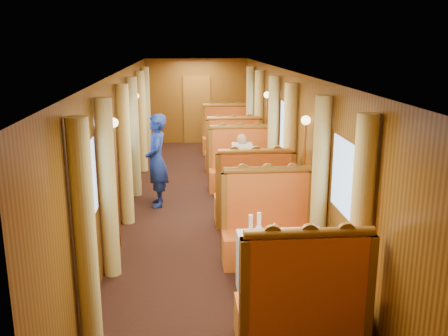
{
  "coord_description": "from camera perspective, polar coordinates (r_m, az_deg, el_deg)",
  "views": [
    {
      "loc": [
        -0.39,
        -8.92,
        3.03
      ],
      "look_at": [
        0.23,
        -1.26,
        1.05
      ],
      "focal_mm": 40.0,
      "sensor_mm": 36.0,
      "label": 1
    }
  ],
  "objects": [
    {
      "name": "table_far",
      "position": [
        12.75,
        0.62,
        2.43
      ],
      "size": [
        1.05,
        0.72,
        0.75
      ],
      "primitive_type": "cube",
      "color": "white",
      "rests_on": "floor"
    },
    {
      "name": "banquette_mid_aft",
      "position": [
        10.33,
        1.87,
        -0.17
      ],
      "size": [
        1.3,
        0.55,
        1.34
      ],
      "color": "#BA3514",
      "rests_on": "floor"
    },
    {
      "name": "wall_near",
      "position": [
        3.44,
        2.7,
        -16.73
      ],
      "size": [
        3.0,
        0.01,
        2.5
      ],
      "primitive_type": null,
      "rotation": [
        -1.57,
        0.0,
        0.0
      ],
      "color": "brown",
      "rests_on": "floor"
    },
    {
      "name": "curtain_left_near_b",
      "position": [
        6.55,
        -13.12,
        -2.41
      ],
      "size": [
        0.22,
        0.22,
        2.35
      ],
      "primitive_type": "cylinder",
      "color": "#E2D074",
      "rests_on": "floor"
    },
    {
      "name": "cup_outboard",
      "position": [
        6.09,
        4.02,
        -6.53
      ],
      "size": [
        0.08,
        0.08,
        0.26
      ],
      "rotation": [
        0.0,
        0.0,
        -0.37
      ],
      "color": "white",
      "rests_on": "table_near"
    },
    {
      "name": "passenger",
      "position": [
        10.0,
        2.06,
        1.21
      ],
      "size": [
        0.4,
        0.44,
        0.76
      ],
      "color": "beige",
      "rests_on": "banquette_mid_aft"
    },
    {
      "name": "table_mid",
      "position": [
        9.38,
        2.56,
        -2.02
      ],
      "size": [
        1.05,
        0.72,
        0.75
      ],
      "primitive_type": "cube",
      "color": "white",
      "rests_on": "floor"
    },
    {
      "name": "wall_left",
      "position": [
        9.16,
        -11.49,
        2.95
      ],
      "size": [
        0.01,
        12.0,
        2.5
      ],
      "primitive_type": null,
      "rotation": [
        1.57,
        0.0,
        1.57
      ],
      "color": "brown",
      "rests_on": "floor"
    },
    {
      "name": "banquette_near_fwd",
      "position": [
        5.25,
        8.92,
        -15.55
      ],
      "size": [
        1.3,
        0.55,
        1.34
      ],
      "color": "#BA3514",
      "rests_on": "floor"
    },
    {
      "name": "cup_inboard",
      "position": [
        6.01,
        3.07,
        -6.8
      ],
      "size": [
        0.08,
        0.08,
        0.26
      ],
      "rotation": [
        0.0,
        0.0,
        0.36
      ],
      "color": "white",
      "rests_on": "table_near"
    },
    {
      "name": "curtain_right_mid_b",
      "position": [
        10.03,
        5.64,
        3.72
      ],
      "size": [
        0.22,
        0.22,
        2.35
      ],
      "primitive_type": "cylinder",
      "color": "#E2D074",
      "rests_on": "floor"
    },
    {
      "name": "banquette_far_aft",
      "position": [
        13.73,
        0.23,
        3.51
      ],
      "size": [
        1.3,
        0.55,
        1.34
      ],
      "color": "#BA3514",
      "rests_on": "floor"
    },
    {
      "name": "curtain_right_mid_a",
      "position": [
        8.53,
        7.48,
        1.77
      ],
      "size": [
        0.22,
        0.22,
        2.35
      ],
      "primitive_type": "cylinder",
      "color": "#E2D074",
      "rests_on": "floor"
    },
    {
      "name": "fruit_plate",
      "position": [
        5.93,
        9.82,
        -8.18
      ],
      "size": [
        0.2,
        0.2,
        0.05
      ],
      "rotation": [
        0.0,
        0.0,
        0.21
      ],
      "color": "white",
      "rests_on": "table_near"
    },
    {
      "name": "wall_far",
      "position": [
        15.03,
        -3.12,
        7.63
      ],
      "size": [
        3.0,
        0.01,
        2.5
      ],
      "primitive_type": null,
      "rotation": [
        1.57,
        0.0,
        0.0
      ],
      "color": "brown",
      "rests_on": "floor"
    },
    {
      "name": "window_right_far",
      "position": [
        12.66,
        3.97,
        7.25
      ],
      "size": [
        0.01,
        1.2,
        0.9
      ],
      "primitive_type": null,
      "rotation": [
        1.57,
        0.0,
        -1.57
      ],
      "color": "#86ADDE",
      "rests_on": "wall_right"
    },
    {
      "name": "window_left_mid",
      "position": [
        9.12,
        -11.46,
        4.19
      ],
      "size": [
        0.01,
        1.2,
        0.9
      ],
      "primitive_type": null,
      "rotation": [
        1.57,
        0.0,
        1.57
      ],
      "color": "#86ADDE",
      "rests_on": "wall_left"
    },
    {
      "name": "teapot_right",
      "position": [
        5.82,
        6.8,
        -8.08
      ],
      "size": [
        0.16,
        0.13,
        0.12
      ],
      "primitive_type": null,
      "rotation": [
        0.0,
        0.0,
        0.11
      ],
      "color": "silver",
      "rests_on": "tea_tray"
    },
    {
      "name": "ceiling",
      "position": [
        8.94,
        -2.14,
        11.04
      ],
      "size": [
        3.0,
        12.0,
        0.01
      ],
      "primitive_type": null,
      "rotation": [
        3.14,
        0.0,
        0.0
      ],
      "color": "silver",
      "rests_on": "wall_left"
    },
    {
      "name": "rose_vase_far",
      "position": [
        12.62,
        0.49,
        4.86
      ],
      "size": [
        0.06,
        0.06,
        0.36
      ],
      "rotation": [
        0.0,
        0.0,
        -0.26
      ],
      "color": "silver",
      "rests_on": "table_far"
    },
    {
      "name": "sconce_right_fore",
      "position": [
        7.57,
        9.19,
        1.7
      ],
      "size": [
        0.14,
        0.14,
        1.95
      ],
      "color": "#BF8C3F",
      "rests_on": "floor"
    },
    {
      "name": "teapot_back",
      "position": [
        6.03,
        5.77,
        -7.23
      ],
      "size": [
        0.16,
        0.13,
        0.12
      ],
      "primitive_type": null,
      "rotation": [
        0.0,
        0.0,
        0.13
      ],
      "color": "silver",
      "rests_on": "tea_tray"
    },
    {
      "name": "curtain_right_far_a",
      "position": [
        11.92,
        4.0,
        5.46
      ],
      "size": [
        0.22,
        0.22,
        2.35
      ],
      "primitive_type": "cylinder",
      "color": "#E2D074",
      "rests_on": "floor"
    },
    {
      "name": "banquette_mid_fwd",
      "position": [
        8.4,
        3.43,
        -3.65
      ],
      "size": [
        1.3,
        0.55,
        1.34
      ],
      "color": "#BA3514",
      "rests_on": "floor"
    },
    {
      "name": "curtain_right_near_a",
      "position": [
        5.3,
        15.33,
        -6.58
      ],
      "size": [
        0.22,
        0.22,
        2.35
      ],
      "primitive_type": "cylinder",
      "color": "#E2D074",
      "rests_on": "floor"
    },
    {
      "name": "floor",
      "position": [
        9.43,
        -2.0,
        -4.31
      ],
      "size": [
        3.0,
        12.0,
        0.01
      ],
      "primitive_type": null,
      "color": "black",
      "rests_on": "ground"
    },
    {
      "name": "window_left_far",
      "position": [
        12.57,
        -9.65,
        7.03
      ],
      "size": [
        0.01,
        1.2,
        0.9
      ],
      "primitive_type": null,
      "rotation": [
        1.57,
        0.0,
        1.57
      ],
      "color": "#86ADDE",
      "rests_on": "wall_left"
    },
    {
      "name": "wall_right",
      "position": [
        9.29,
        7.23,
        3.29
      ],
      "size": [
        0.01,
        12.0,
        2.5
      ],
      "primitive_type": null,
      "rotation": [
        1.57,
        0.0,
        -1.57
      ],
      "color": "brown",
      "rests_on": "floor"
    },
    {
      "name": "curtain_left_far_a",
      "position": [
        11.83,
        -9.4,
        5.23
      ],
      "size": [
        0.22,
        0.22,
        2.35
      ],
      "primitive_type": "cylinder",
      "color": "#E2D074",
      "rests_on": "floor"
    },
    {
      "name": "rose_vase_mid",
      "position": [
        9.22,
        2.39,
        1.25
      ],
      "size": [
        0.06,
        0.06,
        0.36
      ],
      "rotation": [
        0.0,
        0.0,
        0.3
      ],
      "color": "silver",
      "rests_on": "table_mid"
    },
    {
      "name": "curtain_left_far_b",
      "position": [
        13.37,
        -8.87,
        6.3
      ],
      "size": [
        0.22,
        0.22,
        2.35
      ],
      "primitive_type": "cylinder",
      "color": "#E2D074",
      "rests_on": "floor"
    },
    {
      "name": "tea_tray",
      "position": [
        5.94,
        5.53,
        -8.13
      ],
      "size": [
        0.39,
        0.33,
        0.01
      ],
      "primitive_type": "cube",
      "rotation": [
        0.0,
        0.0,
        0.21
      ],
      "color": "silver",
      "rests_on": "table_near"
    },
    {
      "name": "curtain_right_near_b",
      "position": [
        6.71,
        10.89,
        -1.88
      ],
      "size": [
        0.22,
        0.22,
        2.35
      ],
      "primitive_type": "cylinder",
      "color": "#E2D074",
      "rests_on": "floor"
    },
    {
      "name": "curtain_right_far_b",
      "position": [
        13.45,
        3.01,
        6.5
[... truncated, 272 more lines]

